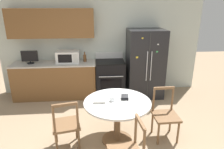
# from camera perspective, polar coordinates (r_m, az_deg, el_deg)

# --- Properties ---
(back_wall) EXTENTS (5.20, 0.44, 2.60)m
(back_wall) POSITION_cam_1_polar(r_m,az_deg,el_deg) (5.22, -6.46, 10.18)
(back_wall) COLOR silver
(back_wall) RESTS_ON ground_plane
(kitchen_counter) EXTENTS (2.04, 0.64, 0.90)m
(kitchen_counter) POSITION_cam_1_polar(r_m,az_deg,el_deg) (5.27, -15.79, -1.47)
(kitchen_counter) COLOR brown
(kitchen_counter) RESTS_ON ground_plane
(refrigerator) EXTENTS (0.88, 0.77, 1.70)m
(refrigerator) POSITION_cam_1_polar(r_m,az_deg,el_deg) (5.12, 9.38, 3.12)
(refrigerator) COLOR black
(refrigerator) RESTS_ON ground_plane
(oven_range) EXTENTS (0.71, 0.68, 1.08)m
(oven_range) POSITION_cam_1_polar(r_m,az_deg,el_deg) (5.15, -0.57, -0.99)
(oven_range) COLOR black
(oven_range) RESTS_ON ground_plane
(microwave) EXTENTS (0.56, 0.39, 0.28)m
(microwave) POSITION_cam_1_polar(r_m,az_deg,el_deg) (5.08, -12.45, 5.03)
(microwave) COLOR white
(microwave) RESTS_ON kitchen_counter
(countertop_tv) EXTENTS (0.39, 0.16, 0.32)m
(countertop_tv) POSITION_cam_1_polar(r_m,az_deg,el_deg) (5.22, -22.46, 4.73)
(countertop_tv) COLOR black
(countertop_tv) RESTS_ON kitchen_counter
(counter_bottle) EXTENTS (0.08, 0.08, 0.25)m
(counter_bottle) POSITION_cam_1_polar(r_m,az_deg,el_deg) (5.06, -7.78, 4.72)
(counter_bottle) COLOR brown
(counter_bottle) RESTS_ON kitchen_counter
(dining_table) EXTENTS (1.11, 1.11, 0.75)m
(dining_table) POSITION_cam_1_polar(r_m,az_deg,el_deg) (3.37, 1.52, -10.20)
(dining_table) COLOR white
(dining_table) RESTS_ON ground_plane
(dining_chair_right) EXTENTS (0.43, 0.43, 0.90)m
(dining_chair_right) POSITION_cam_1_polar(r_m,az_deg,el_deg) (3.66, 14.95, -11.16)
(dining_chair_right) COLOR brown
(dining_chair_right) RESTS_ON ground_plane
(dining_chair_left) EXTENTS (0.50, 0.50, 0.90)m
(dining_chair_left) POSITION_cam_1_polar(r_m,az_deg,el_deg) (3.36, -12.95, -13.92)
(dining_chair_left) COLOR brown
(dining_chair_left) RESTS_ON ground_plane
(candle_glass) EXTENTS (0.09, 0.09, 0.08)m
(candle_glass) POSITION_cam_1_polar(r_m,az_deg,el_deg) (3.30, 0.10, -6.98)
(candle_glass) COLOR silver
(candle_glass) RESTS_ON dining_table
(folded_napkin) EXTENTS (0.19, 0.06, 0.05)m
(folded_napkin) POSITION_cam_1_polar(r_m,az_deg,el_deg) (3.23, -3.63, -7.84)
(folded_napkin) COLOR silver
(folded_napkin) RESTS_ON dining_table
(wallet) EXTENTS (0.13, 0.14, 0.07)m
(wallet) POSITION_cam_1_polar(r_m,az_deg,el_deg) (3.37, 3.67, -6.58)
(wallet) COLOR black
(wallet) RESTS_ON dining_table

